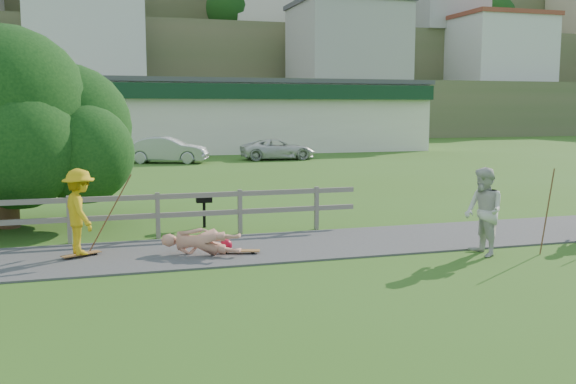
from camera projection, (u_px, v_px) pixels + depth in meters
name	position (u px, v px, depth m)	size (l,w,h in m)	color
ground	(276.00, 264.00, 12.76)	(260.00, 260.00, 0.00)	#38631C
path	(258.00, 248.00, 14.18)	(34.00, 3.00, 0.04)	#3C3C3F
fence	(40.00, 214.00, 14.48)	(15.05, 0.10, 1.10)	slate
strip_mall	(200.00, 115.00, 46.75)	(32.50, 10.75, 5.10)	silver
hillside	(115.00, 34.00, 97.62)	(220.00, 67.00, 47.50)	#505F38
skater_rider	(80.00, 216.00, 13.14)	(1.14, 0.66, 1.76)	gold
skater_fallen	(201.00, 242.00, 13.39)	(1.70, 0.41, 0.62)	tan
spectator_a	(484.00, 212.00, 13.41)	(0.91, 0.71, 1.86)	beige
car_silver	(167.00, 150.00, 36.33)	(1.58, 4.53, 1.49)	#9EA1A5
car_white	(278.00, 149.00, 38.78)	(2.07, 4.50, 1.25)	silver
tree	(5.00, 146.00, 16.42)	(7.08, 7.08, 4.23)	black
bbq	(204.00, 211.00, 16.67)	(0.41, 0.31, 0.88)	black
longboard_rider	(82.00, 256.00, 13.25)	(0.82, 0.20, 0.09)	brown
longboard_fallen	(240.00, 253.00, 13.55)	(0.86, 0.21, 0.10)	brown
helmet	(226.00, 245.00, 13.91)	(0.27, 0.27, 0.27)	#A90A21
pole_rider	(110.00, 208.00, 13.68)	(0.03, 0.03, 1.92)	brown
pole_spec_left	(547.00, 211.00, 13.54)	(0.03, 0.03, 1.85)	brown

